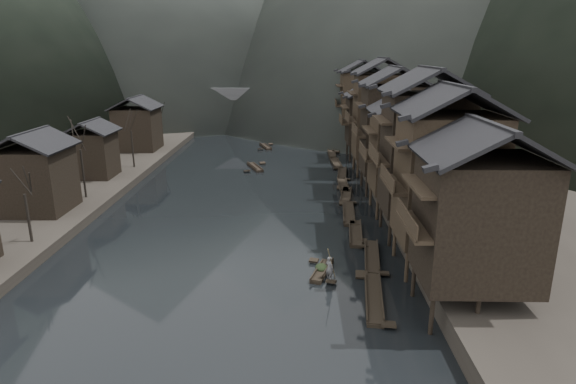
{
  "coord_description": "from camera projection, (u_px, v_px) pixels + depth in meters",
  "views": [
    {
      "loc": [
        5.92,
        -36.59,
        16.86
      ],
      "look_at": [
        4.96,
        11.95,
        2.5
      ],
      "focal_mm": 30.0,
      "sensor_mm": 36.0,
      "label": 1
    }
  ],
  "objects": [
    {
      "name": "left_houses",
      "position": [
        79.0,
        147.0,
        58.04
      ],
      "size": [
        8.1,
        53.2,
        8.73
      ],
      "color": "black",
      "rests_on": "left_bank"
    },
    {
      "name": "cargo_heap",
      "position": [
        321.0,
        264.0,
        37.85
      ],
      "size": [
        0.97,
        1.27,
        0.58
      ],
      "primitive_type": "ellipsoid",
      "color": "black",
      "rests_on": "hero_sampan"
    },
    {
      "name": "water",
      "position": [
        226.0,
        261.0,
        39.98
      ],
      "size": [
        300.0,
        300.0,
        0.0
      ],
      "primitive_type": "plane",
      "color": "black",
      "rests_on": "ground"
    },
    {
      "name": "bare_trees",
      "position": [
        92.0,
        146.0,
        53.5
      ],
      "size": [
        3.9,
        61.12,
        7.8
      ],
      "color": "black",
      "rests_on": "left_bank"
    },
    {
      "name": "right_bank",
      "position": [
        478.0,
        153.0,
        77.41
      ],
      "size": [
        40.0,
        200.0,
        1.8
      ],
      "primitive_type": "cube",
      "color": "#2D2823",
      "rests_on": "ground"
    },
    {
      "name": "midriver_boats",
      "position": [
        261.0,
        156.0,
        78.65
      ],
      "size": [
        3.33,
        21.48,
        0.45
      ],
      "color": "black",
      "rests_on": "water"
    },
    {
      "name": "moored_sampans",
      "position": [
        341.0,
        178.0,
        65.07
      ],
      "size": [
        2.94,
        72.85,
        0.47
      ],
      "color": "black",
      "rests_on": "water"
    },
    {
      "name": "bamboo_pole",
      "position": [
        333.0,
        230.0,
        35.26
      ],
      "size": [
        0.95,
        2.25,
        3.73
      ],
      "primitive_type": "cylinder",
      "rotation": [
        0.56,
        0.0,
        -0.38
      ],
      "color": "#8C7A51",
      "rests_on": "boatman"
    },
    {
      "name": "stone_bridge",
      "position": [
        271.0,
        105.0,
        107.56
      ],
      "size": [
        40.0,
        6.0,
        9.0
      ],
      "color": "#4C4C4F",
      "rests_on": "ground"
    },
    {
      "name": "boatman",
      "position": [
        330.0,
        265.0,
        36.06
      ],
      "size": [
        0.8,
        0.79,
        1.86
      ],
      "primitive_type": "imported",
      "rotation": [
        0.0,
        0.0,
        2.4
      ],
      "color": "slate",
      "rests_on": "hero_sampan"
    },
    {
      "name": "stilt_houses",
      "position": [
        395.0,
        120.0,
        55.7
      ],
      "size": [
        9.0,
        67.6,
        16.14
      ],
      "color": "black",
      "rests_on": "ground"
    },
    {
      "name": "hero_sampan",
      "position": [
        322.0,
        271.0,
        37.81
      ],
      "size": [
        2.08,
        4.43,
        0.43
      ],
      "color": "black",
      "rests_on": "water"
    },
    {
      "name": "left_bank",
      "position": [
        48.0,
        153.0,
        78.82
      ],
      "size": [
        40.0,
        200.0,
        1.2
      ],
      "primitive_type": "cube",
      "color": "#2D2823",
      "rests_on": "ground"
    }
  ]
}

